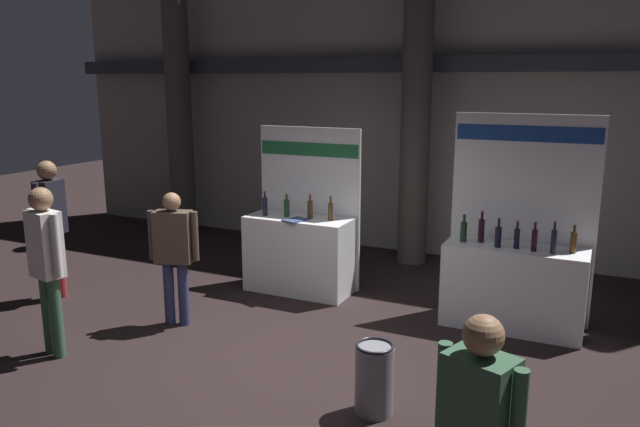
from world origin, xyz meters
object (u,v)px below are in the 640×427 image
(exhibitor_booth_1, at_px, (514,277))
(trash_bin, at_px, (374,379))
(visitor_5, at_px, (46,258))
(visitor_2, at_px, (51,218))
(exhibitor_booth_0, at_px, (300,248))
(visitor_4, at_px, (174,247))

(exhibitor_booth_1, distance_m, trash_bin, 2.63)
(visitor_5, bearing_deg, exhibitor_booth_1, -134.15)
(exhibitor_booth_1, xyz_separation_m, visitor_2, (-5.55, -1.62, 0.49))
(exhibitor_booth_1, bearing_deg, trash_bin, -107.58)
(exhibitor_booth_0, bearing_deg, visitor_2, -148.54)
(exhibitor_booth_1, xyz_separation_m, visitor_5, (-4.21, -2.85, 0.46))
(exhibitor_booth_1, relative_size, visitor_5, 1.37)
(exhibitor_booth_0, relative_size, visitor_4, 1.40)
(trash_bin, xyz_separation_m, visitor_2, (-4.76, 0.87, 0.78))
(exhibitor_booth_0, height_order, exhibitor_booth_1, exhibitor_booth_1)
(exhibitor_booth_1, relative_size, trash_bin, 3.86)
(visitor_2, height_order, visitor_4, visitor_2)
(exhibitor_booth_1, bearing_deg, visitor_2, -163.73)
(visitor_4, bearing_deg, exhibitor_booth_1, -174.23)
(exhibitor_booth_1, relative_size, visitor_2, 1.34)
(exhibitor_booth_0, xyz_separation_m, visitor_2, (-2.73, -1.67, 0.49))
(exhibitor_booth_1, height_order, visitor_2, exhibitor_booth_1)
(visitor_2, bearing_deg, exhibitor_booth_0, -64.37)
(exhibitor_booth_1, relative_size, visitor_4, 1.55)
(trash_bin, relative_size, visitor_5, 0.36)
(visitor_4, xyz_separation_m, visitor_5, (-0.63, -1.22, 0.12))
(trash_bin, bearing_deg, exhibitor_booth_1, 72.42)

